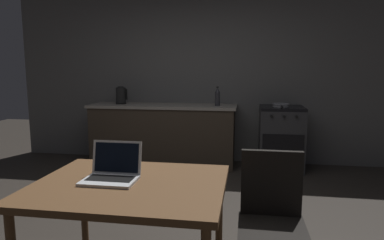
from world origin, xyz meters
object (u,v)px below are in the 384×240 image
at_px(laptop, 112,173).
at_px(electric_kettle, 121,96).
at_px(chair, 272,215).
at_px(stove_oven, 281,138).
at_px(dining_table, 130,194).
at_px(bottle, 217,97).
at_px(frying_pan, 281,105).

distance_m(laptop, electric_kettle, 3.15).
bearing_deg(chair, stove_oven, 85.90).
distance_m(dining_table, bottle, 2.97).
distance_m(electric_kettle, frying_pan, 2.34).
height_order(laptop, frying_pan, laptop).
distance_m(laptop, bottle, 2.95).
bearing_deg(electric_kettle, bottle, -1.97).
relative_size(chair, bottle, 3.31).
bearing_deg(laptop, stove_oven, 66.64).
xyz_separation_m(chair, laptop, (-0.97, -0.11, 0.26)).
distance_m(dining_table, electric_kettle, 3.23).
height_order(laptop, bottle, bottle).
bearing_deg(bottle, dining_table, -95.38).
relative_size(dining_table, bottle, 4.15).
xyz_separation_m(chair, electric_kettle, (-2.03, 2.85, 0.49)).
height_order(laptop, electric_kettle, electric_kettle).
bearing_deg(laptop, chair, 6.93).
relative_size(stove_oven, dining_table, 0.78).
height_order(chair, laptop, laptop).
bearing_deg(bottle, frying_pan, 1.35).
distance_m(stove_oven, chair, 2.87).
bearing_deg(frying_pan, stove_oven, 49.80).
bearing_deg(dining_table, chair, 9.22).
bearing_deg(laptop, dining_table, -11.78).
xyz_separation_m(chair, bottle, (-0.57, 2.80, 0.50)).
bearing_deg(stove_oven, dining_table, -111.55).
xyz_separation_m(laptop, frying_pan, (1.28, 2.93, 0.14)).
distance_m(dining_table, laptop, 0.17).
bearing_deg(bottle, stove_oven, 3.02).
relative_size(dining_table, electric_kettle, 4.34).
bearing_deg(frying_pan, chair, -96.19).
bearing_deg(stove_oven, electric_kettle, 179.94).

